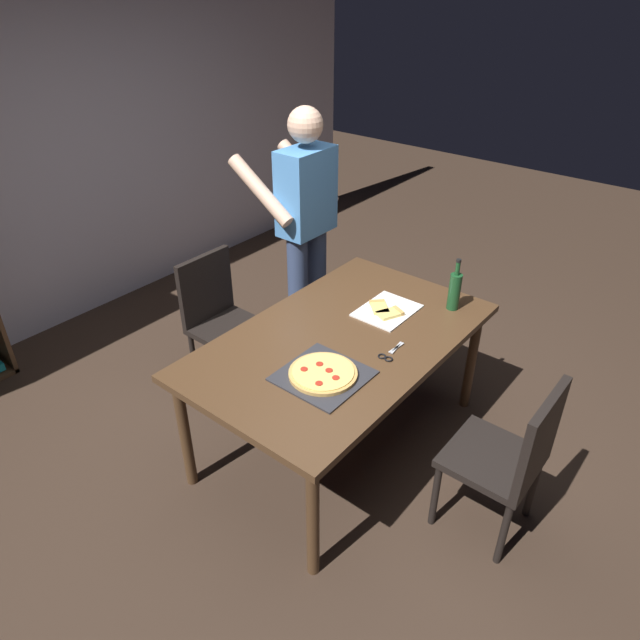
# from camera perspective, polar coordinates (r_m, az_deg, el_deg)

# --- Properties ---
(ground_plane) EXTENTS (12.00, 12.00, 0.00)m
(ground_plane) POSITION_cam_1_polar(r_m,az_deg,el_deg) (3.55, 1.92, -11.84)
(ground_plane) COLOR #38281E
(back_wall) EXTENTS (6.40, 0.10, 2.80)m
(back_wall) POSITION_cam_1_polar(r_m,az_deg,el_deg) (4.73, -24.80, 16.29)
(back_wall) COLOR #BCB7C6
(back_wall) RESTS_ON ground_plane
(dining_table) EXTENTS (1.72, 1.04, 0.75)m
(dining_table) POSITION_cam_1_polar(r_m,az_deg,el_deg) (3.12, 2.15, -2.75)
(dining_table) COLOR #4C331E
(dining_table) RESTS_ON ground_plane
(chair_near_camera) EXTENTS (0.42, 0.42, 0.90)m
(chair_near_camera) POSITION_cam_1_polar(r_m,az_deg,el_deg) (2.88, 18.60, -12.61)
(chair_near_camera) COLOR black
(chair_near_camera) RESTS_ON ground_plane
(chair_far_side) EXTENTS (0.42, 0.42, 0.90)m
(chair_far_side) POSITION_cam_1_polar(r_m,az_deg,el_deg) (3.80, -10.07, 0.62)
(chair_far_side) COLOR black
(chair_far_side) RESTS_ON ground_plane
(person_serving_pizza) EXTENTS (0.55, 0.54, 1.75)m
(person_serving_pizza) POSITION_cam_1_polar(r_m,az_deg,el_deg) (3.83, -1.53, 9.57)
(person_serving_pizza) COLOR #38476B
(person_serving_pizza) RESTS_ON ground_plane
(pepperoni_pizza_on_tray) EXTENTS (0.40, 0.40, 0.04)m
(pepperoni_pizza_on_tray) POSITION_cam_1_polar(r_m,az_deg,el_deg) (2.79, 0.30, -5.42)
(pepperoni_pizza_on_tray) COLOR #2D2D33
(pepperoni_pizza_on_tray) RESTS_ON dining_table
(pizza_slices_on_towel) EXTENTS (0.36, 0.28, 0.03)m
(pizza_slices_on_towel) POSITION_cam_1_polar(r_m,az_deg,el_deg) (3.32, 6.64, 0.98)
(pizza_slices_on_towel) COLOR white
(pizza_slices_on_towel) RESTS_ON dining_table
(wine_bottle) EXTENTS (0.07, 0.07, 0.32)m
(wine_bottle) POSITION_cam_1_polar(r_m,az_deg,el_deg) (3.37, 13.30, 2.91)
(wine_bottle) COLOR #194723
(wine_bottle) RESTS_ON dining_table
(kitchen_scissors) EXTENTS (0.19, 0.09, 0.01)m
(kitchen_scissors) POSITION_cam_1_polar(r_m,az_deg,el_deg) (2.96, 6.94, -3.39)
(kitchen_scissors) COLOR silver
(kitchen_scissors) RESTS_ON dining_table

